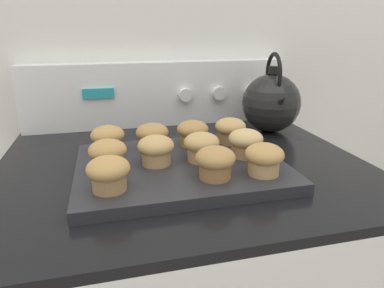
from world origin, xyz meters
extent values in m
cube|color=silver|center=(0.00, 0.71, 1.20)|extent=(8.00, 0.05, 2.40)
cube|color=black|center=(0.00, 0.35, 0.91)|extent=(0.78, 0.66, 0.02)
cube|color=white|center=(0.00, 0.65, 1.01)|extent=(0.76, 0.05, 0.18)
cube|color=teal|center=(-0.17, 0.62, 1.03)|extent=(0.08, 0.01, 0.03)
cylinder|color=white|center=(0.07, 0.62, 1.01)|extent=(0.04, 0.02, 0.04)
cylinder|color=white|center=(0.17, 0.62, 1.01)|extent=(0.04, 0.02, 0.04)
cylinder|color=white|center=(0.27, 0.62, 1.01)|extent=(0.04, 0.02, 0.04)
cube|color=#28282D|center=(-0.02, 0.29, 0.93)|extent=(0.41, 0.31, 0.02)
cylinder|color=#A37A4C|center=(-0.16, 0.19, 0.96)|extent=(0.06, 0.06, 0.03)
ellipsoid|color=tan|center=(-0.16, 0.19, 0.98)|extent=(0.07, 0.07, 0.04)
cylinder|color=olive|center=(0.03, 0.20, 0.96)|extent=(0.06, 0.06, 0.03)
ellipsoid|color=#B2844C|center=(0.03, 0.20, 0.98)|extent=(0.07, 0.07, 0.04)
cylinder|color=tan|center=(0.12, 0.19, 0.96)|extent=(0.06, 0.06, 0.03)
ellipsoid|color=tan|center=(0.12, 0.19, 0.98)|extent=(0.07, 0.07, 0.04)
cylinder|color=olive|center=(-0.16, 0.28, 0.96)|extent=(0.06, 0.06, 0.03)
ellipsoid|color=tan|center=(-0.16, 0.28, 0.98)|extent=(0.07, 0.07, 0.04)
cylinder|color=tan|center=(-0.06, 0.29, 0.96)|extent=(0.06, 0.06, 0.03)
ellipsoid|color=tan|center=(-0.06, 0.29, 0.98)|extent=(0.07, 0.07, 0.04)
cylinder|color=tan|center=(0.03, 0.28, 0.96)|extent=(0.06, 0.06, 0.03)
ellipsoid|color=tan|center=(0.03, 0.28, 0.98)|extent=(0.07, 0.07, 0.04)
cylinder|color=tan|center=(0.12, 0.29, 0.96)|extent=(0.06, 0.06, 0.03)
ellipsoid|color=tan|center=(0.12, 0.29, 0.98)|extent=(0.07, 0.07, 0.04)
cylinder|color=tan|center=(-0.15, 0.38, 0.96)|extent=(0.06, 0.06, 0.03)
ellipsoid|color=tan|center=(-0.15, 0.38, 0.98)|extent=(0.07, 0.07, 0.04)
cylinder|color=tan|center=(-0.06, 0.38, 0.96)|extent=(0.06, 0.06, 0.03)
ellipsoid|color=#B2844C|center=(-0.06, 0.38, 0.98)|extent=(0.07, 0.07, 0.04)
cylinder|color=tan|center=(0.03, 0.38, 0.96)|extent=(0.06, 0.06, 0.03)
ellipsoid|color=#B2844C|center=(0.03, 0.38, 0.98)|extent=(0.07, 0.07, 0.04)
cylinder|color=#A37A4C|center=(0.12, 0.38, 0.96)|extent=(0.06, 0.06, 0.03)
ellipsoid|color=tan|center=(0.12, 0.38, 0.98)|extent=(0.07, 0.07, 0.04)
sphere|color=black|center=(0.29, 0.51, 1.00)|extent=(0.16, 0.16, 0.16)
cylinder|color=black|center=(0.29, 0.51, 1.09)|extent=(0.03, 0.03, 0.02)
cone|color=black|center=(0.27, 0.43, 1.02)|extent=(0.05, 0.08, 0.06)
torus|color=black|center=(0.29, 0.51, 1.08)|extent=(0.03, 0.12, 0.12)
camera|label=1|loc=(-0.15, -0.34, 1.20)|focal=32.00mm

